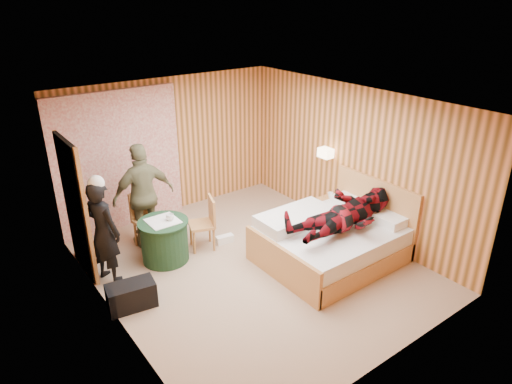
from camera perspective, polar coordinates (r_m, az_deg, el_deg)
floor at (r=7.06m, az=-0.61°, el=-9.15°), size 4.20×5.00×0.01m
ceiling at (r=6.08m, az=-0.71°, el=11.06°), size 4.20×5.00×0.01m
wall_back at (r=8.49m, az=-10.68°, el=5.60°), size 4.20×0.02×2.50m
wall_left at (r=5.62m, az=-18.29°, el=-4.92°), size 0.02×5.00×2.50m
wall_right at (r=7.80m, az=11.94°, el=3.86°), size 0.02×5.00×2.50m
curtain at (r=8.09m, az=-16.76°, el=3.69°), size 2.20×0.08×2.40m
doorway at (r=6.95m, az=-21.63°, el=-1.87°), size 0.06×0.90×2.05m
wall_lamp at (r=7.95m, az=8.72°, el=4.87°), size 0.26×0.24×0.16m
bed at (r=7.17m, az=9.40°, el=-5.93°), size 2.06×1.62×1.12m
nightstand at (r=8.08m, az=9.80°, el=-2.69°), size 0.42×0.57×0.55m
round_table at (r=7.17m, az=-11.36°, el=-5.93°), size 0.76×0.76×0.68m
chair_far at (r=7.58m, az=-13.63°, el=-2.76°), size 0.49×0.49×0.93m
chair_near at (r=7.34m, az=-6.26°, el=-3.42°), size 0.50×0.50×0.87m
duffel_bag at (r=6.36m, az=-15.31°, el=-12.37°), size 0.66×0.42×0.35m
sneaker_left at (r=7.63m, az=-10.49°, el=-6.35°), size 0.29×0.16×0.12m
sneaker_right at (r=7.64m, az=-3.93°, el=-5.91°), size 0.31×0.16×0.13m
woman_standing at (r=6.72m, az=-18.52°, el=-4.76°), size 0.56×0.66×1.53m
man_at_table at (r=7.47m, az=-13.84°, el=-0.44°), size 1.03×0.46×1.72m
man_on_bed at (r=6.75m, az=11.32°, el=-1.69°), size 0.86×0.67×1.77m
book_lower at (r=7.94m, az=10.19°, el=-1.05°), size 0.25×0.27×0.02m
book_upper at (r=7.93m, az=10.20°, el=-0.91°), size 0.27×0.28×0.02m
cup_nightstand at (r=8.03m, az=9.29°, el=-0.38°), size 0.10×0.10×0.09m
cup_table at (r=6.99m, az=-10.69°, el=-3.12°), size 0.15×0.15×0.10m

